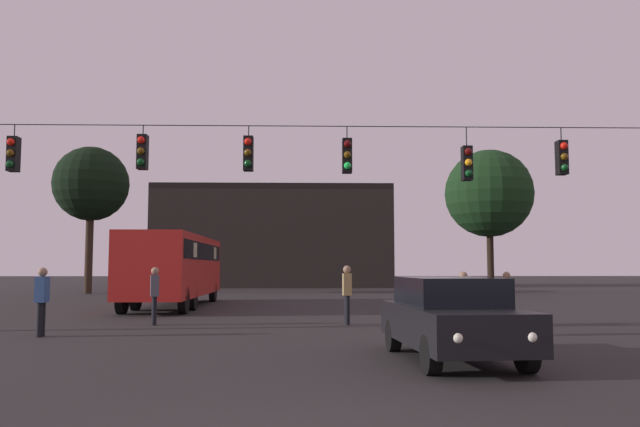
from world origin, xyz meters
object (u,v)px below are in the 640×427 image
Objects in this scene: car_near_right at (451,317)px; pedestrian_crossing_center at (155,292)px; pedestrian_trailing at (507,296)px; tree_left_silhouette at (489,194)px; city_bus at (175,263)px; pedestrian_near_bus at (464,300)px; tree_behind_building at (91,185)px; pedestrian_crossing_right at (347,291)px; pedestrian_crossing_left at (42,297)px.

car_near_right is 2.60× the size of pedestrian_crossing_center.
tree_left_silhouette is (6.16, 22.30, 5.56)m from pedestrian_trailing.
pedestrian_trailing is (3.14, 6.50, 0.09)m from car_near_right.
city_bus reaches higher than pedestrian_trailing.
pedestrian_trailing is at bearing -105.44° from tree_left_silhouette.
tree_behind_building is (-17.74, 25.09, 6.10)m from pedestrian_near_bus.
city_bus reaches higher than pedestrian_crossing_right.
city_bus is 10.96m from pedestrian_crossing_right.
car_near_right is at bearing -24.53° from pedestrian_crossing_left.
pedestrian_crossing_right is (5.70, -0.02, 0.03)m from pedestrian_crossing_center.
tree_behind_building reaches higher than city_bus.
tree_left_silhouette is (16.43, 21.57, 5.48)m from pedestrian_crossing_center.
pedestrian_near_bus is 31.33m from tree_behind_building.
pedestrian_crossing_right is at bearing 171.29° from pedestrian_trailing.
pedestrian_crossing_right is (7.76, 3.01, 0.03)m from pedestrian_crossing_left.
pedestrian_crossing_center is at bearing 134.63° from car_near_right.
pedestrian_crossing_right is 1.11× the size of pedestrian_trailing.
pedestrian_crossing_right is at bearing -0.22° from pedestrian_crossing_center.
pedestrian_trailing is (11.39, -9.23, -0.98)m from city_bus.
pedestrian_crossing_center is at bearing -66.87° from tree_behind_building.
car_near_right is at bearing -107.30° from pedestrian_near_bus.
city_bus is at bearing 85.37° from pedestrian_crossing_left.
pedestrian_crossing_center is 24.56m from tree_behind_building.
pedestrian_crossing_left is at bearing -169.39° from pedestrian_trailing.
pedestrian_crossing_right is 4.16m from pedestrian_near_bus.
pedestrian_crossing_left is 31.26m from tree_left_silhouette.
city_bus is at bearing -58.41° from tree_behind_building.
pedestrian_crossing_left is 8.32m from pedestrian_crossing_right.
tree_behind_building reaches higher than car_near_right.
tree_left_silhouette reaches higher than pedestrian_crossing_center.
pedestrian_near_bus is at bearing -0.91° from pedestrian_crossing_left.
city_bus is 1.17× the size of tree_behind_building.
pedestrian_near_bus is at bearing -49.76° from pedestrian_crossing_right.
tree_behind_building is (-16.48, 29.12, 6.20)m from car_near_right.
pedestrian_crossing_right is 0.19× the size of tree_behind_building.
pedestrian_crossing_right is at bearing 130.24° from pedestrian_near_bus.
city_bus is 22.35m from tree_left_silhouette.
pedestrian_crossing_left is (-9.19, 4.19, 0.17)m from car_near_right.
pedestrian_crossing_right is 0.19× the size of tree_left_silhouette.
pedestrian_crossing_left is 26.66m from tree_behind_building.
city_bus is 6.48× the size of pedestrian_crossing_center.
pedestrian_trailing is at bearing 64.24° from car_near_right.
city_bus is at bearing 97.51° from pedestrian_crossing_center.
city_bus is 7.00× the size of pedestrian_trailing.
city_bus reaches higher than pedestrian_near_bus.
pedestrian_trailing is (12.33, 2.31, -0.08)m from pedestrian_crossing_left.
pedestrian_trailing is 0.17× the size of tree_behind_building.
pedestrian_near_bus is 26.63m from tree_left_silhouette.
pedestrian_crossing_center is 10.30m from pedestrian_trailing.
tree_left_silhouette is at bearing 36.66° from city_bus.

